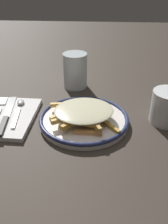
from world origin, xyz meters
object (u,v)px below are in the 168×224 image
Objects in this scene: coffee_mug at (168,107)px; spoon at (19,108)px; plate at (84,120)px; knife at (6,118)px; fries_heap at (84,112)px; napkin at (8,117)px; water_glass at (75,71)px.

spoon is at bearing 177.43° from coffee_mug.
plate is at bearing -12.43° from spoon.
coffee_mug is (0.44, 0.03, 0.03)m from knife.
napkin is (-0.22, 0.02, -0.03)m from fries_heap.
coffee_mug is at bearing -37.61° from water_glass.
water_glass reaches higher than plate.
plate is at bearing 2.92° from knife.
water_glass is at bearing 142.39° from coffee_mug.
napkin is 0.45m from coffee_mug.
water_glass is (0.15, 0.19, 0.04)m from spoon.
spoon is at bearing 165.61° from fries_heap.
fries_heap is at bearing -172.26° from coffee_mug.
knife is (-0.21, -0.01, 0.00)m from plate.
spoon is at bearing 55.33° from napkin.
spoon reaches higher than knife.
plate is 2.06× the size of water_glass.
napkin is at bearing 176.05° from fries_heap.
knife is at bearing -83.24° from napkin.
fries_heap is at bearing 0.99° from knife.
water_glass is at bearing 100.96° from plate.
plate and knife have the same top height.
plate is 0.24m from water_glass.
plate is at bearing -2.07° from napkin.
knife is at bearing -175.53° from coffee_mug.
plate is 2.06× the size of coffee_mug.
water_glass is (-0.05, 0.24, 0.02)m from fries_heap.
plate is at bearing -79.04° from water_glass.
fries_heap reaches higher than plate.
coffee_mug is (0.42, -0.02, 0.03)m from spoon.
plate is 1.18× the size of napkin.
fries_heap reaches higher than knife.
napkin is 1.75× the size of water_glass.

